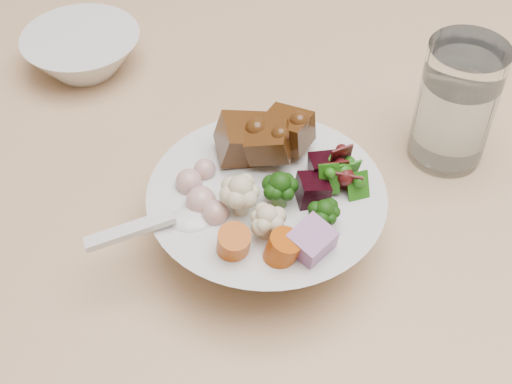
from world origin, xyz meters
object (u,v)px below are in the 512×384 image
(chair_far, at_px, (275,15))
(food_bowl, at_px, (268,211))
(dining_table, at_px, (440,241))
(side_bowl, at_px, (83,52))
(water_glass, at_px, (455,108))

(chair_far, bearing_deg, food_bowl, -78.57)
(dining_table, distance_m, chair_far, 0.72)
(food_bowl, bearing_deg, side_bowl, 123.90)
(dining_table, height_order, side_bowl, side_bowl)
(water_glass, bearing_deg, food_bowl, -153.84)
(food_bowl, xyz_separation_m, water_glass, (0.20, 0.10, 0.02))
(side_bowl, bearing_deg, dining_table, -32.60)
(food_bowl, relative_size, side_bowl, 1.54)
(chair_far, bearing_deg, water_glass, -62.09)
(chair_far, relative_size, side_bowl, 6.44)
(chair_far, bearing_deg, dining_table, -63.31)
(water_glass, xyz_separation_m, side_bowl, (-0.38, 0.18, -0.04))
(chair_far, bearing_deg, side_bowl, -103.24)
(dining_table, distance_m, side_bowl, 0.46)
(food_bowl, distance_m, side_bowl, 0.34)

